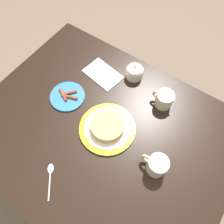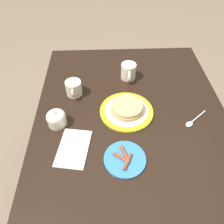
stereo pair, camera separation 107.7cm
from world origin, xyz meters
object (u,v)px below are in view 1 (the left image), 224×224
at_px(creamer_pitcher, 164,99).
at_px(napkin, 103,74).
at_px(pancake_plate, 107,127).
at_px(side_plate_bacon, 67,96).
at_px(spoon, 50,175).
at_px(sugar_bowl, 135,72).
at_px(coffee_mug, 156,165).

xyz_separation_m(creamer_pitcher, napkin, (0.35, 0.02, -0.04)).
height_order(pancake_plate, side_plate_bacon, pancake_plate).
xyz_separation_m(side_plate_bacon, spoon, (-0.19, 0.34, -0.00)).
relative_size(sugar_bowl, spoon, 0.68).
relative_size(side_plate_bacon, sugar_bowl, 1.99).
bearing_deg(side_plate_bacon, creamer_pitcher, -150.30).
distance_m(pancake_plate, creamer_pitcher, 0.31).
bearing_deg(creamer_pitcher, pancake_plate, 61.02).
bearing_deg(side_plate_bacon, napkin, -106.46).
bearing_deg(pancake_plate, creamer_pitcher, -118.98).
bearing_deg(spoon, pancake_plate, -103.80).
bearing_deg(coffee_mug, sugar_bowl, -47.84).
relative_size(pancake_plate, side_plate_bacon, 1.51).
distance_m(side_plate_bacon, sugar_bowl, 0.37).
bearing_deg(napkin, creamer_pitcher, -176.61).
height_order(napkin, spoon, spoon).
bearing_deg(side_plate_bacon, coffee_mug, 173.24).
distance_m(side_plate_bacon, coffee_mug, 0.54).
relative_size(side_plate_bacon, spoon, 1.36).
height_order(side_plate_bacon, napkin, side_plate_bacon).
bearing_deg(creamer_pitcher, napkin, 3.39).
xyz_separation_m(pancake_plate, spoon, (0.08, 0.31, -0.02)).
bearing_deg(coffee_mug, pancake_plate, -7.03).
xyz_separation_m(coffee_mug, creamer_pitcher, (0.12, -0.30, -0.00)).
distance_m(creamer_pitcher, spoon, 0.62).
bearing_deg(coffee_mug, spoon, 38.58).
xyz_separation_m(creamer_pitcher, sugar_bowl, (0.21, -0.06, -0.00)).
relative_size(coffee_mug, napkin, 0.54).
bearing_deg(napkin, pancake_plate, 129.55).
distance_m(coffee_mug, sugar_bowl, 0.49).
bearing_deg(coffee_mug, side_plate_bacon, -6.76).
height_order(side_plate_bacon, coffee_mug, coffee_mug).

